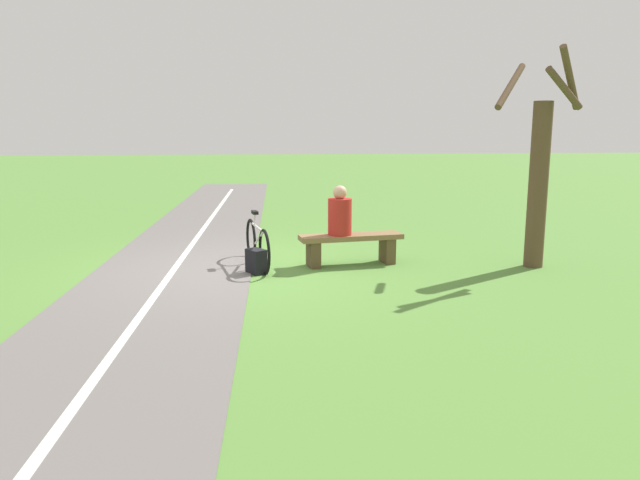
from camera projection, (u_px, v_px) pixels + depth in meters
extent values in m
plane|color=#548438|center=(237.00, 269.00, 9.19)|extent=(80.00, 80.00, 0.00)
cube|color=#66605E|center=(96.00, 378.00, 5.17)|extent=(3.44, 36.05, 0.02)
cube|color=silver|center=(95.00, 377.00, 5.17)|extent=(1.04, 31.99, 0.00)
cube|color=brown|center=(351.00, 237.00, 9.42)|extent=(1.68, 0.65, 0.08)
cube|color=brown|center=(387.00, 250.00, 9.62)|extent=(0.21, 0.39, 0.41)
cube|color=brown|center=(313.00, 254.00, 9.31)|extent=(0.21, 0.39, 0.41)
cylinder|color=#B2231E|center=(340.00, 217.00, 9.31)|extent=(0.43, 0.43, 0.57)
sphere|color=tan|center=(340.00, 192.00, 9.24)|extent=(0.22, 0.22, 0.22)
torus|color=black|center=(264.00, 252.00, 8.82)|extent=(0.18, 0.67, 0.68)
torus|color=black|center=(251.00, 239.00, 9.80)|extent=(0.18, 0.67, 0.68)
cylinder|color=silver|center=(257.00, 227.00, 9.26)|extent=(0.21, 0.88, 0.04)
cylinder|color=silver|center=(259.00, 238.00, 9.14)|extent=(0.16, 0.63, 0.32)
cylinder|color=silver|center=(255.00, 219.00, 9.39)|extent=(0.03, 0.03, 0.20)
cube|color=black|center=(255.00, 212.00, 9.37)|extent=(0.12, 0.21, 0.05)
cube|color=black|center=(256.00, 262.00, 8.87)|extent=(0.33, 0.36, 0.37)
cube|color=black|center=(263.00, 264.00, 8.96)|extent=(0.15, 0.19, 0.17)
cylinder|color=brown|center=(538.00, 186.00, 9.14)|extent=(0.29, 0.29, 2.54)
cylinder|color=brown|center=(564.00, 88.00, 8.57)|extent=(0.75, 0.39, 0.61)
cylinder|color=brown|center=(511.00, 86.00, 9.16)|extent=(0.79, 0.88, 0.76)
cylinder|color=brown|center=(570.00, 78.00, 8.61)|extent=(0.65, 0.61, 0.89)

